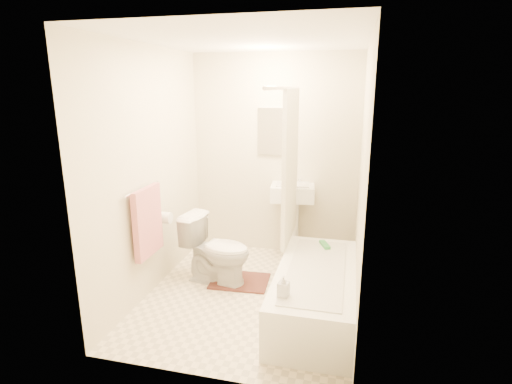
% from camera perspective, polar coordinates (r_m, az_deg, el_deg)
% --- Properties ---
extents(floor, '(2.40, 2.40, 0.00)m').
position_cam_1_polar(floor, '(4.11, -0.85, -14.50)').
color(floor, beige).
rests_on(floor, ground).
extents(ceiling, '(2.40, 2.40, 0.00)m').
position_cam_1_polar(ceiling, '(3.61, -1.00, 20.99)').
color(ceiling, white).
rests_on(ceiling, ground).
extents(wall_back, '(2.00, 0.02, 2.40)m').
position_cam_1_polar(wall_back, '(4.83, 2.67, 5.09)').
color(wall_back, beige).
rests_on(wall_back, ground).
extents(wall_left, '(0.02, 2.40, 2.40)m').
position_cam_1_polar(wall_left, '(4.04, -14.80, 2.72)').
color(wall_left, beige).
rests_on(wall_left, ground).
extents(wall_right, '(0.02, 2.40, 2.40)m').
position_cam_1_polar(wall_right, '(3.56, 14.84, 1.16)').
color(wall_right, beige).
rests_on(wall_right, ground).
extents(mirror, '(0.40, 0.03, 0.55)m').
position_cam_1_polar(mirror, '(4.76, 2.66, 8.61)').
color(mirror, white).
rests_on(mirror, wall_back).
extents(curtain_rod, '(0.03, 1.70, 0.03)m').
position_cam_1_polar(curtain_rod, '(3.62, 4.19, 14.59)').
color(curtain_rod, silver).
rests_on(curtain_rod, wall_back).
extents(shower_curtain, '(0.04, 0.80, 1.55)m').
position_cam_1_polar(shower_curtain, '(4.09, 4.92, 3.59)').
color(shower_curtain, silver).
rests_on(shower_curtain, curtain_rod).
extents(towel_bar, '(0.02, 0.60, 0.02)m').
position_cam_1_polar(towel_bar, '(3.83, -15.93, 0.46)').
color(towel_bar, silver).
rests_on(towel_bar, wall_left).
extents(towel, '(0.06, 0.45, 0.66)m').
position_cam_1_polar(towel, '(3.90, -15.21, -4.12)').
color(towel, '#CC7266').
rests_on(towel, towel_bar).
extents(toilet_paper, '(0.11, 0.12, 0.12)m').
position_cam_1_polar(toilet_paper, '(4.24, -12.77, -3.61)').
color(toilet_paper, white).
rests_on(toilet_paper, wall_left).
extents(toilet, '(0.79, 0.52, 0.71)m').
position_cam_1_polar(toilet, '(4.24, -5.58, -8.26)').
color(toilet, white).
rests_on(toilet, floor).
extents(sink, '(0.54, 0.46, 0.98)m').
position_cam_1_polar(sink, '(4.82, 5.17, -3.66)').
color(sink, white).
rests_on(sink, floor).
extents(bathtub, '(0.68, 1.56, 0.44)m').
position_cam_1_polar(bathtub, '(3.74, 8.50, -13.98)').
color(bathtub, white).
rests_on(bathtub, floor).
extents(bath_mat, '(0.62, 0.48, 0.02)m').
position_cam_1_polar(bath_mat, '(4.35, -2.32, -12.59)').
color(bath_mat, '#4E2D21').
rests_on(bath_mat, floor).
extents(soap_bottle, '(0.09, 0.10, 0.18)m').
position_cam_1_polar(soap_bottle, '(3.15, 3.94, -13.31)').
color(soap_bottle, white).
rests_on(soap_bottle, bathtub).
extents(scrub_brush, '(0.13, 0.20, 0.04)m').
position_cam_1_polar(scrub_brush, '(4.13, 9.79, -7.49)').
color(scrub_brush, green).
rests_on(scrub_brush, bathtub).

